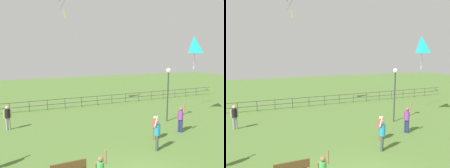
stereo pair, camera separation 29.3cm
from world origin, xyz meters
TOP-DOWN VIEW (x-y plane):
  - lamppost at (6.09, 6.79)m, footprint 0.36×0.36m
  - person_2 at (3.11, 4.04)m, footprint 0.28×0.44m
  - person_3 at (2.38, 2.70)m, footprint 0.46×0.44m
  - person_4 at (5.42, 4.45)m, footprint 0.34×0.53m
  - person_5 at (-5.15, 9.49)m, footprint 0.50×0.31m
  - kite_3 at (9.02, 7.49)m, footprint 1.06×1.09m
  - waterfront_railing at (-0.33, 14.00)m, footprint 36.05×0.06m

SIDE VIEW (x-z plane):
  - waterfront_railing at x=-0.33m, z-range 0.15..1.10m
  - person_2 at x=3.11m, z-range 0.11..1.60m
  - person_5 at x=-5.15m, z-range 0.13..1.80m
  - person_3 at x=2.38m, z-range 0.00..1.99m
  - person_4 at x=5.42m, z-range 0.00..2.01m
  - lamppost at x=6.09m, z-range 0.96..5.07m
  - kite_3 at x=9.02m, z-range 4.48..7.11m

